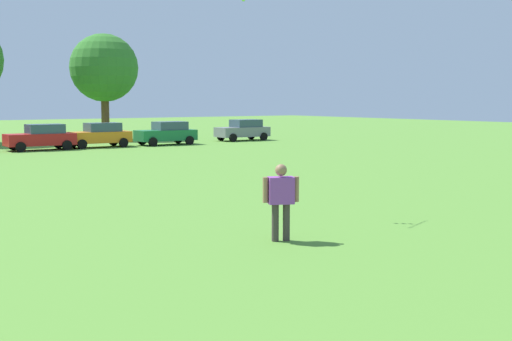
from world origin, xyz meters
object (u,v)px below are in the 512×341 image
object	(u,v)px
parked_car_orange_3	(99,135)
parked_car_red_2	(41,137)
parked_car_gray_5	(243,130)
tree_far_right	(104,68)
parked_car_green_4	(167,133)
adult_bystander	(281,196)

from	to	relation	value
parked_car_orange_3	parked_car_red_2	bearing A→B (deg)	4.35
parked_car_gray_5	tree_far_right	world-z (taller)	tree_far_right
parked_car_green_4	adult_bystander	bearing A→B (deg)	67.88
parked_car_green_4	parked_car_gray_5	world-z (taller)	same
adult_bystander	parked_car_red_2	world-z (taller)	adult_bystander
adult_bystander	parked_car_orange_3	xyz separation A→B (m)	(7.37, 30.72, -0.20)
parked_car_green_4	tree_far_right	bearing A→B (deg)	-81.57
parked_car_gray_5	tree_far_right	bearing A→B (deg)	-41.71
parked_car_orange_3	tree_far_right	world-z (taller)	tree_far_right
adult_bystander	parked_car_green_4	distance (m)	32.70
adult_bystander	parked_car_green_4	bearing A→B (deg)	92.16
parked_car_red_2	parked_car_orange_3	world-z (taller)	same
tree_far_right	parked_car_green_4	bearing A→B (deg)	-81.57
tree_far_right	parked_car_gray_5	bearing A→B (deg)	-41.71
parked_car_orange_3	parked_car_gray_5	world-z (taller)	same
parked_car_red_2	tree_far_right	world-z (taller)	tree_far_right
parked_car_red_2	parked_car_orange_3	size ratio (longest dim) A/B	1.00
parked_car_green_4	tree_far_right	world-z (taller)	tree_far_right
parked_car_orange_3	parked_car_green_4	xyz separation A→B (m)	(4.94, -0.43, 0.00)
adult_bystander	parked_car_gray_5	bearing A→B (deg)	82.18
parked_car_gray_5	parked_car_orange_3	bearing A→B (deg)	2.51
parked_car_orange_3	parked_car_gray_5	bearing A→B (deg)	-177.49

